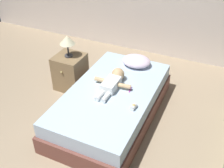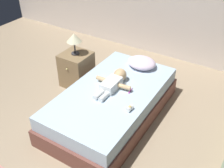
{
  "view_description": "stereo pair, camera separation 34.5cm",
  "coord_description": "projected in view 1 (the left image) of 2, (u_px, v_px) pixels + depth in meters",
  "views": [
    {
      "loc": [
        1.18,
        -1.67,
        2.5
      ],
      "look_at": [
        -0.01,
        0.91,
        0.54
      ],
      "focal_mm": 42.76,
      "sensor_mm": 36.0,
      "label": 1
    },
    {
      "loc": [
        1.48,
        -1.51,
        2.5
      ],
      "look_at": [
        -0.01,
        0.91,
        0.54
      ],
      "focal_mm": 42.76,
      "sensor_mm": 36.0,
      "label": 2
    }
  ],
  "objects": [
    {
      "name": "baby",
      "position": [
        113.0,
        82.0,
        3.55
      ],
      "size": [
        0.52,
        0.65,
        0.18
      ],
      "color": "white",
      "rests_on": "bed"
    },
    {
      "name": "lamp",
      "position": [
        67.0,
        41.0,
        3.88
      ],
      "size": [
        0.23,
        0.23,
        0.34
      ],
      "color": "#333338",
      "rests_on": "nightstand"
    },
    {
      "name": "baby_bottle",
      "position": [
        134.0,
        107.0,
        3.18
      ],
      "size": [
        0.07,
        0.1,
        0.08
      ],
      "color": "white",
      "rests_on": "bed"
    },
    {
      "name": "ground_plane",
      "position": [
        80.0,
        163.0,
        3.08
      ],
      "size": [
        8.0,
        8.0,
        0.0
      ],
      "primitive_type": "plane",
      "color": "#9C876A"
    },
    {
      "name": "toothbrush",
      "position": [
        130.0,
        89.0,
        3.52
      ],
      "size": [
        0.03,
        0.13,
        0.02
      ],
      "color": "#BB38AD",
      "rests_on": "bed"
    },
    {
      "name": "bed",
      "position": [
        112.0,
        104.0,
        3.63
      ],
      "size": [
        1.1,
        2.0,
        0.44
      ],
      "color": "brown",
      "rests_on": "ground_plane"
    },
    {
      "name": "nightstand",
      "position": [
        70.0,
        72.0,
        4.19
      ],
      "size": [
        0.43,
        0.46,
        0.55
      ],
      "color": "olive",
      "rests_on": "ground_plane"
    },
    {
      "name": "pillow",
      "position": [
        136.0,
        61.0,
        3.99
      ],
      "size": [
        0.43,
        0.36,
        0.15
      ],
      "color": "silver",
      "rests_on": "bed"
    }
  ]
}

